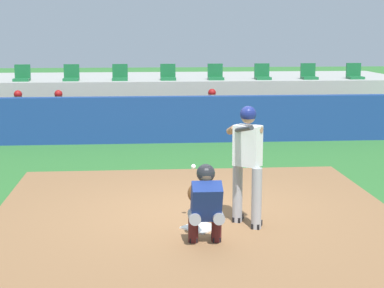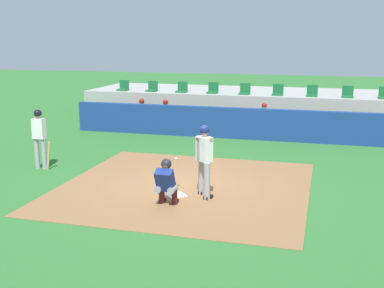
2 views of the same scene
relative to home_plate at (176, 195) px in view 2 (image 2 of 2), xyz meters
The scene contains 20 objects.
ground_plane 0.80m from the home_plate, 90.00° to the left, with size 80.00×80.00×0.00m, color #2D6B2D.
dirt_infield 0.80m from the home_plate, 90.00° to the left, with size 6.40×6.40×0.01m, color olive.
home_plate is the anchor object (origin of this frame).
batter_at_plate 1.23m from the home_plate, ahead, with size 0.52×0.91×1.80m.
catcher_crouched 0.91m from the home_plate, 90.52° to the right, with size 0.48×1.38×1.13m.
on_deck_batter 4.95m from the home_plate, 163.59° to the left, with size 0.58×0.23×1.79m.
dugout_wall 7.32m from the home_plate, 90.00° to the left, with size 13.00×0.30×1.20m, color navy.
dugout_bench 8.30m from the home_plate, 90.00° to the left, with size 11.80×0.44×0.45m, color olive.
dugout_player_0 9.15m from the home_plate, 116.81° to the left, with size 0.49×0.70×1.30m.
dugout_player_1 8.72m from the home_plate, 110.50° to the left, with size 0.49×0.70×1.30m.
dugout_player_2 8.25m from the home_plate, 82.18° to the left, with size 0.49×0.70×1.30m.
stands_platform 11.72m from the home_plate, 90.00° to the left, with size 15.00×4.40×1.40m, color #9E9E99.
stadium_seat_0 11.80m from the home_plate, 119.58° to the left, with size 0.46×0.46×0.48m.
stadium_seat_1 11.17m from the home_plate, 113.06° to the left, with size 0.46×0.46×0.48m.
stadium_seat_2 10.69m from the home_plate, 105.84° to the left, with size 0.46×0.46×0.48m.
stadium_seat_3 10.39m from the home_plate, 98.08° to the left, with size 0.46×0.46×0.48m.
stadium_seat_4 10.29m from the home_plate, 90.00° to the left, with size 0.46×0.46×0.48m.
stadium_seat_5 10.39m from the home_plate, 81.92° to the left, with size 0.46×0.46×0.48m.
stadium_seat_6 10.69m from the home_plate, 74.16° to the left, with size 0.46×0.46×0.48m.
stadium_seat_7 11.17m from the home_plate, 66.94° to the left, with size 0.46×0.46×0.48m.
Camera 2 is at (3.44, -11.66, 3.84)m, focal length 45.04 mm.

